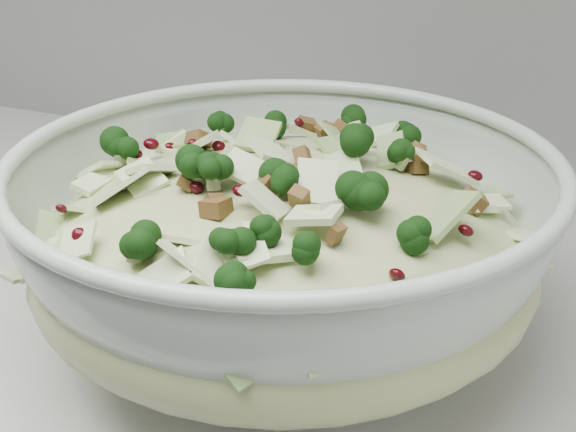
{
  "coord_description": "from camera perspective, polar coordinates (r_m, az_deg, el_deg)",
  "views": [
    {
      "loc": [
        0.69,
        1.16,
        1.22
      ],
      "look_at": [
        0.5,
        1.59,
        1.0
      ],
      "focal_mm": 50.0,
      "sensor_mm": 36.0,
      "label": 1
    }
  ],
  "objects": [
    {
      "name": "mixing_bowl",
      "position": [
        0.54,
        -0.28,
        -2.42
      ],
      "size": [
        0.47,
        0.47,
        0.15
      ],
      "rotation": [
        0.0,
        0.0,
        0.39
      ],
      "color": "#A7B7AA",
      "rests_on": "counter"
    },
    {
      "name": "salad",
      "position": [
        0.53,
        -0.29,
        -0.16
      ],
      "size": [
        0.42,
        0.42,
        0.15
      ],
      "rotation": [
        0.0,
        0.0,
        0.32
      ],
      "color": "#B4BE82",
      "rests_on": "mixing_bowl"
    }
  ]
}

